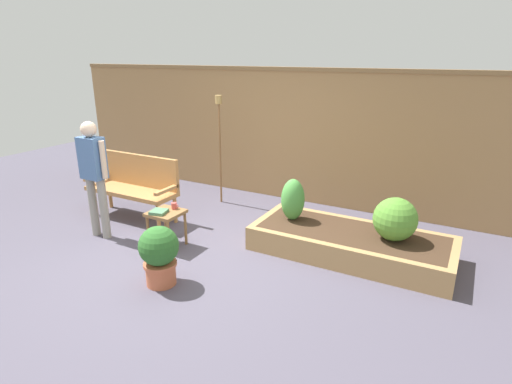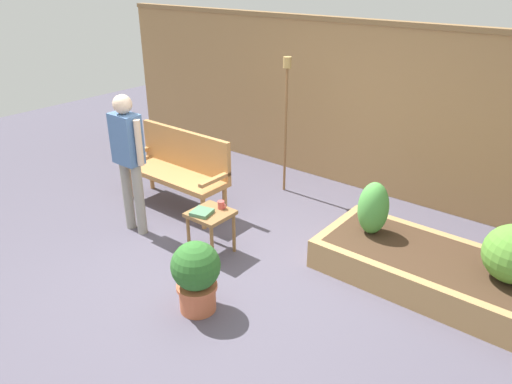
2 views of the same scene
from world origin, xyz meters
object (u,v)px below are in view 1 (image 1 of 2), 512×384
at_px(cup_on_table, 174,206).
at_px(person_by_bench, 94,170).
at_px(shrub_near_bench, 293,200).
at_px(side_table, 166,218).
at_px(shrub_far_corner, 395,219).
at_px(tiki_torch, 219,131).
at_px(garden_bench, 135,182).
at_px(potted_boxwood, 159,253).
at_px(book_on_table, 159,212).

xyz_separation_m(cup_on_table, person_by_bench, (-1.04, -0.31, 0.41)).
relative_size(cup_on_table, person_by_bench, 0.07).
xyz_separation_m(shrub_near_bench, person_by_bench, (-2.33, -1.11, 0.36)).
relative_size(side_table, shrub_far_corner, 0.95).
bearing_deg(shrub_near_bench, tiki_torch, 153.66).
relative_size(garden_bench, potted_boxwood, 2.18).
bearing_deg(person_by_bench, cup_on_table, 16.46).
relative_size(potted_boxwood, shrub_near_bench, 1.21).
height_order(potted_boxwood, shrub_far_corner, shrub_far_corner).
relative_size(potted_boxwood, tiki_torch, 0.38).
relative_size(side_table, person_by_bench, 0.31).
bearing_deg(side_table, book_on_table, -112.60).
relative_size(book_on_table, potted_boxwood, 0.29).
bearing_deg(garden_bench, shrub_near_bench, 7.93).
relative_size(cup_on_table, shrub_near_bench, 0.19).
bearing_deg(garden_bench, side_table, -28.78).
distance_m(book_on_table, tiki_torch, 1.98).
bearing_deg(shrub_near_bench, garden_bench, -172.07).
bearing_deg(book_on_table, garden_bench, 133.54).
height_order(cup_on_table, tiki_torch, tiki_torch).
xyz_separation_m(potted_boxwood, shrub_far_corner, (2.07, 1.68, 0.19)).
bearing_deg(shrub_near_bench, side_table, -144.86).
relative_size(garden_bench, book_on_table, 7.52).
height_order(garden_bench, shrub_near_bench, garden_bench).
bearing_deg(shrub_far_corner, potted_boxwood, -140.99).
xyz_separation_m(potted_boxwood, tiki_torch, (-0.86, 2.49, 0.83)).
xyz_separation_m(side_table, cup_on_table, (0.04, 0.13, 0.12)).
bearing_deg(cup_on_table, book_on_table, -108.88).
relative_size(garden_bench, person_by_bench, 0.92).
bearing_deg(shrub_far_corner, book_on_table, -158.96).
bearing_deg(cup_on_table, potted_boxwood, -60.26).
bearing_deg(tiki_torch, potted_boxwood, -71.00).
relative_size(book_on_table, shrub_near_bench, 0.35).
bearing_deg(cup_on_table, person_by_bench, -163.54).
bearing_deg(book_on_table, potted_boxwood, -62.71).
relative_size(tiki_torch, person_by_bench, 1.12).
relative_size(side_table, tiki_torch, 0.27).
height_order(book_on_table, person_by_bench, person_by_bench).
relative_size(shrub_near_bench, shrub_far_corner, 1.08).
height_order(cup_on_table, book_on_table, cup_on_table).
bearing_deg(potted_boxwood, side_table, 125.68).
distance_m(garden_bench, potted_boxwood, 2.11).
distance_m(book_on_table, shrub_far_corner, 2.83).
bearing_deg(cup_on_table, garden_bench, 157.30).
distance_m(potted_boxwood, person_by_bench, 1.73).
bearing_deg(person_by_bench, shrub_near_bench, 25.55).
distance_m(potted_boxwood, shrub_near_bench, 1.86).
xyz_separation_m(shrub_far_corner, tiki_torch, (-2.93, 0.81, 0.64)).
relative_size(shrub_near_bench, tiki_torch, 0.31).
bearing_deg(side_table, potted_boxwood, -54.32).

